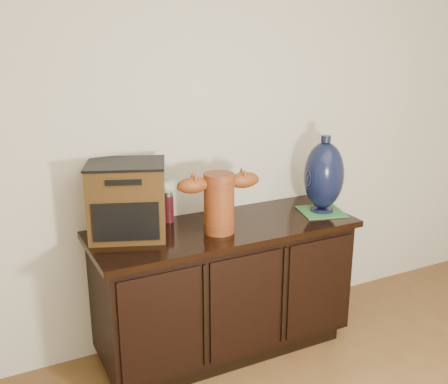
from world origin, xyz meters
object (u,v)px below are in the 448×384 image
lamp_base (324,176)px  spray_can (168,207)px  tv_radio (127,200)px  sideboard (224,287)px  terracotta_vessel (219,200)px

lamp_base → spray_can: 0.90m
tv_radio → spray_can: 0.30m
lamp_base → spray_can: size_ratio=2.56×
sideboard → lamp_base: lamp_base is taller
terracotta_vessel → spray_can: (-0.18, 0.27, -0.09)m
terracotta_vessel → lamp_base: size_ratio=1.01×
sideboard → spray_can: size_ratio=8.40×
sideboard → terracotta_vessel: (-0.06, -0.07, 0.55)m
tv_radio → spray_can: (0.26, 0.11, -0.11)m
terracotta_vessel → sideboard: bearing=52.4°
sideboard → tv_radio: bearing=168.6°
sideboard → spray_can: bearing=139.6°
sideboard → tv_radio: 0.76m
terracotta_vessel → lamp_base: 0.68m
spray_can → lamp_base: bearing=-16.4°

